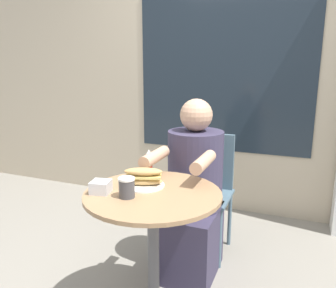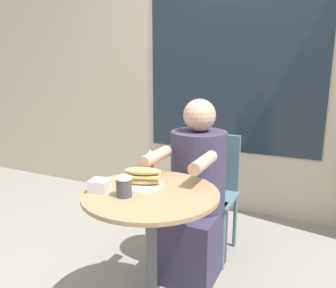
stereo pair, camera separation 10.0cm
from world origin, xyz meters
name	(u,v)px [view 1 (the left image)]	position (x,y,z in m)	size (l,w,h in m)	color
storefront_wall	(229,62)	(0.00, 1.67, 1.40)	(8.00, 0.09, 2.80)	#B7A88E
cafe_table	(153,230)	(0.00, 0.00, 0.54)	(0.68, 0.68, 0.75)	#997551
diner_chair	(207,181)	(0.04, 0.88, 0.52)	(0.38, 0.38, 0.87)	slate
seated_diner	(193,201)	(0.04, 0.53, 0.50)	(0.36, 0.64, 1.16)	#38334C
sandwich_on_plate	(143,178)	(-0.08, 0.06, 0.79)	(0.22, 0.22, 0.10)	white
drink_cup	(127,187)	(-0.08, -0.11, 0.80)	(0.08, 0.08, 0.10)	#424247
napkin_box	(101,187)	(-0.23, -0.10, 0.78)	(0.11, 0.11, 0.06)	silver
condiment_bottle	(149,162)	(-0.15, 0.27, 0.81)	(0.04, 0.04, 0.14)	red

